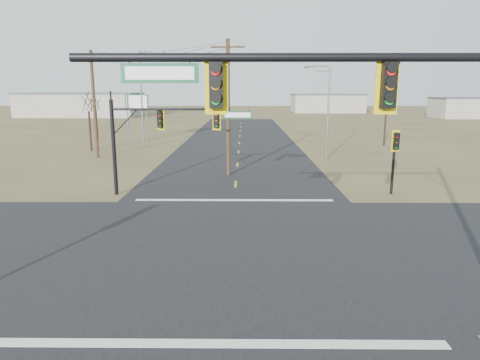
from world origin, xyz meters
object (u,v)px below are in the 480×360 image
Objects in this scene: highway_sign at (137,108)px; bare_tree_c at (387,103)px; utility_pole_far at (94,103)px; streetlight_c at (143,91)px; bare_tree_a at (88,101)px; mast_arm_far at (165,126)px; utility_pole_near at (228,107)px; streetlight_b at (327,99)px; bare_tree_b at (95,103)px; mast_arm_near at (406,128)px; streetlight_a at (326,107)px; pedestal_signal_ne at (395,147)px.

bare_tree_c is at bearing 7.22° from highway_sign.
utility_pole_far is 0.90× the size of streetlight_c.
bare_tree_a is 33.96m from bare_tree_c.
utility_pole_near is at bearing 82.37° from mast_arm_far.
bare_tree_a is (-4.19, -7.87, -1.04)m from streetlight_c.
utility_pole_near is 15.95m from utility_pole_far.
streetlight_b is at bearing 31.26° from highway_sign.
bare_tree_b is at bearing 104.80° from bare_tree_a.
mast_arm_near is 1.77× the size of bare_tree_c.
mast_arm_near is 30.75m from streetlight_a.
streetlight_a reaches higher than bare_tree_b.
mast_arm_far is 0.86× the size of utility_pole_near.
bare_tree_a is (-20.67, 36.47, -0.38)m from mast_arm_near.
streetlight_b reaches higher than mast_arm_far.
streetlight_c is (-16.48, 44.34, 0.66)m from mast_arm_near.
mast_arm_near is at bearing -59.89° from utility_pole_far.
bare_tree_c reaches higher than pedestal_signal_ne.
highway_sign is 0.64× the size of streetlight_b.
streetlight_b is at bearing 34.44° from streetlight_c.
mast_arm_far is at bearing 164.59° from pedestal_signal_ne.
streetlight_b is (26.52, 21.03, -0.05)m from utility_pole_far.
bare_tree_a is at bearing 116.84° from mast_arm_near.
utility_pole_near is at bearing 134.28° from pedestal_signal_ne.
mast_arm_near is 47.89m from highway_sign.
highway_sign is 0.53× the size of streetlight_c.
streetlight_c is 1.87× the size of bare_tree_b.
pedestal_signal_ne is 0.68× the size of bare_tree_b.
streetlight_a is at bearing 40.86° from utility_pole_near.
streetlight_a is 0.78× the size of streetlight_c.
pedestal_signal_ne is at bearing -89.96° from streetlight_b.
bare_tree_a reaches higher than bare_tree_c.
bare_tree_a is at bearing 115.67° from utility_pole_far.
bare_tree_c is (33.64, 4.60, -0.27)m from bare_tree_a.
utility_pole_near reaches higher than mast_arm_near.
bare_tree_a is at bearing -75.20° from bare_tree_b.
pedestal_signal_ne is at bearing -35.38° from streetlight_c.
mast_arm_far is 39.94m from streetlight_b.
mast_arm_near is 51.95m from bare_tree_b.
utility_pole_near is 0.90× the size of streetlight_c.
mast_arm_far is 1.30× the size of bare_tree_a.
bare_tree_b is at bearing 127.64° from utility_pole_near.
streetlight_c is (-20.36, 13.85, 1.40)m from streetlight_a.
mast_arm_near is 1.91× the size of highway_sign.
streetlight_c reaches higher than bare_tree_c.
mast_arm_far is 29.43m from highway_sign.
mast_arm_far is 7.36m from utility_pole_near.
utility_pole_near is 24.44m from streetlight_c.
streetlight_b is at bearing 29.26° from bare_tree_a.
utility_pole_far is at bearing 163.05° from streetlight_a.
utility_pole_near is at bearing -153.21° from streetlight_a.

